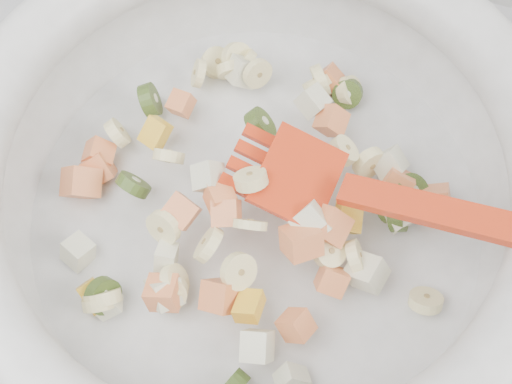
# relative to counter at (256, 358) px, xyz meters

# --- Properties ---
(counter) EXTENTS (2.00, 0.60, 0.90)m
(counter) POSITION_rel_counter_xyz_m (0.00, 0.00, 0.00)
(counter) COLOR gray
(counter) RESTS_ON ground
(mixing_bowl) EXTENTS (0.49, 0.44, 0.13)m
(mixing_bowl) POSITION_rel_counter_xyz_m (-0.00, 0.00, 0.52)
(mixing_bowl) COLOR #B8B8B6
(mixing_bowl) RESTS_ON counter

